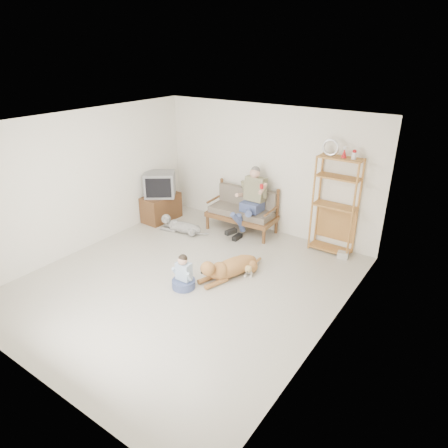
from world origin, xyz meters
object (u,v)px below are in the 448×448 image
Objects in this scene: loveseat at (243,209)px; etagere at (335,205)px; tv_stand at (161,207)px; golden_retriever at (228,268)px.

loveseat is 0.69× the size of etagere.
loveseat is at bearing 20.06° from tv_stand.
loveseat is 1.67× the size of tv_stand.
loveseat is 2.03m from etagere.
etagere is at bearing 1.59° from loveseat.
loveseat is 1.07× the size of golden_retriever.
tv_stand is at bearing -168.74° from etagere.
loveseat reaches higher than tv_stand.
etagere reaches higher than golden_retriever.
tv_stand is 0.64× the size of golden_retriever.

